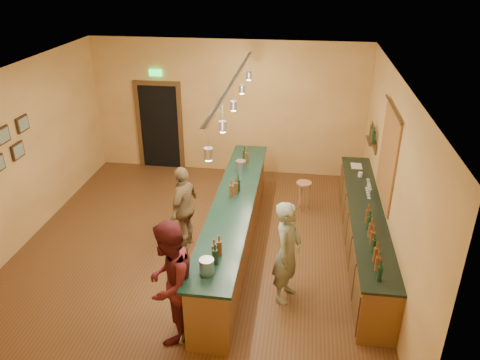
# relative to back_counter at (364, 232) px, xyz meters

# --- Properties ---
(floor) EXTENTS (7.00, 7.00, 0.00)m
(floor) POSITION_rel_back_counter_xyz_m (-2.97, -0.18, -0.49)
(floor) COLOR #533317
(floor) RESTS_ON ground
(ceiling) EXTENTS (6.50, 7.00, 0.02)m
(ceiling) POSITION_rel_back_counter_xyz_m (-2.97, -0.18, 2.71)
(ceiling) COLOR silver
(ceiling) RESTS_ON wall_back
(wall_back) EXTENTS (6.50, 0.02, 3.20)m
(wall_back) POSITION_rel_back_counter_xyz_m (-2.97, 3.32, 1.11)
(wall_back) COLOR #B78744
(wall_back) RESTS_ON floor
(wall_front) EXTENTS (6.50, 0.02, 3.20)m
(wall_front) POSITION_rel_back_counter_xyz_m (-2.97, -3.68, 1.11)
(wall_front) COLOR #B78744
(wall_front) RESTS_ON floor
(wall_left) EXTENTS (0.02, 7.00, 3.20)m
(wall_left) POSITION_rel_back_counter_xyz_m (-6.22, -0.18, 1.11)
(wall_left) COLOR #B78744
(wall_left) RESTS_ON floor
(wall_right) EXTENTS (0.02, 7.00, 3.20)m
(wall_right) POSITION_rel_back_counter_xyz_m (0.28, -0.18, 1.11)
(wall_right) COLOR #B78744
(wall_right) RESTS_ON floor
(doorway) EXTENTS (1.15, 0.09, 2.48)m
(doorway) POSITION_rel_back_counter_xyz_m (-4.67, 3.30, 0.64)
(doorway) COLOR black
(doorway) RESTS_ON wall_back
(tapestry) EXTENTS (0.03, 1.40, 1.60)m
(tapestry) POSITION_rel_back_counter_xyz_m (0.26, 0.22, 1.36)
(tapestry) COLOR maroon
(tapestry) RESTS_ON wall_right
(bottle_shelf) EXTENTS (0.17, 0.55, 0.54)m
(bottle_shelf) POSITION_rel_back_counter_xyz_m (0.20, 1.72, 1.18)
(bottle_shelf) COLOR #442F14
(bottle_shelf) RESTS_ON wall_right
(back_counter) EXTENTS (0.60, 4.55, 1.27)m
(back_counter) POSITION_rel_back_counter_xyz_m (0.00, 0.00, 0.00)
(back_counter) COLOR brown
(back_counter) RESTS_ON floor
(tasting_bar) EXTENTS (0.73, 5.10, 1.38)m
(tasting_bar) POSITION_rel_back_counter_xyz_m (-2.29, -0.18, 0.12)
(tasting_bar) COLOR brown
(tasting_bar) RESTS_ON floor
(pendant_track) EXTENTS (0.11, 4.60, 0.50)m
(pendant_track) POSITION_rel_back_counter_xyz_m (-2.29, -0.18, 2.50)
(pendant_track) COLOR silver
(pendant_track) RESTS_ON ceiling
(bartender) EXTENTS (0.57, 0.71, 1.68)m
(bartender) POSITION_rel_back_counter_xyz_m (-1.30, -1.34, 0.35)
(bartender) COLOR gray
(bartender) RESTS_ON floor
(customer_a) EXTENTS (0.79, 0.96, 1.83)m
(customer_a) POSITION_rel_back_counter_xyz_m (-2.84, -2.38, 0.43)
(customer_a) COLOR #59191E
(customer_a) RESTS_ON floor
(customer_b) EXTENTS (0.56, 0.99, 1.59)m
(customer_b) POSITION_rel_back_counter_xyz_m (-3.21, -0.13, 0.31)
(customer_b) COLOR #997A51
(customer_b) RESTS_ON floor
(bar_stool) EXTENTS (0.31, 0.31, 0.64)m
(bar_stool) POSITION_rel_back_counter_xyz_m (-1.08, 1.51, 0.01)
(bar_stool) COLOR #A8714C
(bar_stool) RESTS_ON floor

